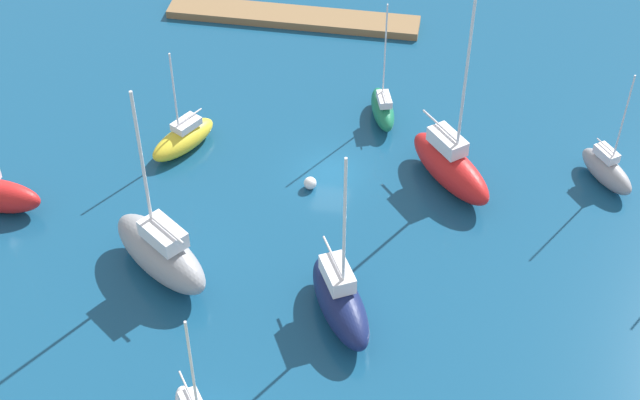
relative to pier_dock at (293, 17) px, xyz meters
The scene contains 9 objects.
water 19.37m from the pier_dock, 108.45° to the left, with size 160.00×160.00×0.00m, color navy.
pier_dock is the anchor object (origin of this frame).
sailboat_yellow_off_beacon 18.13m from the pier_dock, 76.43° to the left, with size 4.40×5.70×7.93m.
sailboat_red_outer_mooring 22.94m from the pier_dock, 127.51° to the left, with size 6.70×7.39×14.14m.
sailboat_gray_by_breakwater 29.29m from the pier_dock, 85.49° to the left, with size 7.89×6.86×13.01m.
sailboat_navy_mid_basin 32.06m from the pier_dock, 105.62° to the left, with size 5.36×7.33×12.08m.
sailboat_green_far_south 14.95m from the pier_dock, 126.12° to the left, with size 2.74×4.91×9.25m.
sailboat_gray_along_channel 29.11m from the pier_dock, 145.89° to the left, with size 3.95×4.71×8.66m.
mooring_buoy_white 20.82m from the pier_dock, 103.94° to the left, with size 0.84×0.84×0.84m, color white.
Camera 1 is at (-7.36, 47.94, 41.41)m, focal length 53.40 mm.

